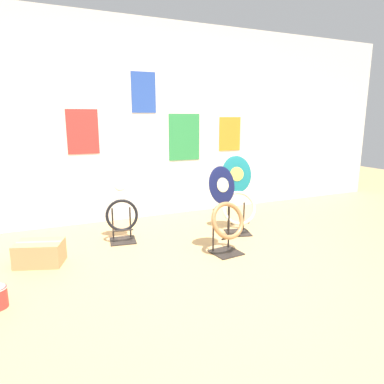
% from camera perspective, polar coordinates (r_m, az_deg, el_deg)
% --- Properties ---
extents(ground_plane, '(14.00, 14.00, 0.00)m').
position_cam_1_polar(ground_plane, '(2.97, 7.32, -15.01)').
color(ground_plane, tan).
extents(wall_back, '(8.00, 0.07, 2.60)m').
position_cam_1_polar(wall_back, '(4.72, -6.87, 11.50)').
color(wall_back, silver).
rests_on(wall_back, ground_plane).
extents(toilet_seat_display_teal_sax, '(0.45, 0.40, 0.91)m').
position_cam_1_polar(toilet_seat_display_teal_sax, '(4.08, 7.70, -1.28)').
color(toilet_seat_display_teal_sax, black).
rests_on(toilet_seat_display_teal_sax, ground_plane).
extents(toilet_seat_display_navy_moon, '(0.40, 0.32, 0.88)m').
position_cam_1_polar(toilet_seat_display_navy_moon, '(3.45, 5.67, -3.52)').
color(toilet_seat_display_navy_moon, black).
rests_on(toilet_seat_display_navy_moon, ground_plane).
extents(toilet_seat_display_white_plain, '(0.37, 0.32, 0.84)m').
position_cam_1_polar(toilet_seat_display_white_plain, '(3.85, -11.70, -2.24)').
color(toilet_seat_display_white_plain, black).
rests_on(toilet_seat_display_white_plain, ground_plane).
extents(storage_box, '(0.48, 0.40, 0.22)m').
position_cam_1_polar(storage_box, '(3.56, -24.04, -9.29)').
color(storage_box, tan).
rests_on(storage_box, ground_plane).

